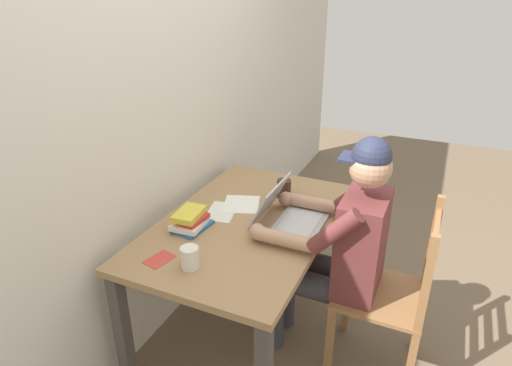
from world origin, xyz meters
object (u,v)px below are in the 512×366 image
object	(u,v)px
wooden_chair	(393,295)
coffee_mug_dark	(284,188)
book_stack_main	(191,221)
seated_person	(339,243)
landscape_photo_print	(159,259)
computer_mouse	(316,202)
laptop	(288,215)
coffee_mug_white	(190,257)
desk	(247,236)

from	to	relation	value
wooden_chair	coffee_mug_dark	bearing A→B (deg)	65.81
wooden_chair	book_stack_main	distance (m)	1.06
seated_person	landscape_photo_print	size ratio (longest dim) A/B	9.57
computer_mouse	book_stack_main	distance (m)	0.71
wooden_chair	laptop	world-z (taller)	wooden_chair
computer_mouse	coffee_mug_white	world-z (taller)	coffee_mug_white
seated_person	landscape_photo_print	world-z (taller)	seated_person
desk	seated_person	xyz separation A→B (m)	(0.03, -0.49, 0.06)
laptop	book_stack_main	world-z (taller)	laptop
wooden_chair	computer_mouse	distance (m)	0.63
desk	laptop	distance (m)	0.26
desk	laptop	size ratio (longest dim) A/B	3.96
desk	laptop	world-z (taller)	laptop
coffee_mug_dark	coffee_mug_white	bearing A→B (deg)	171.53
landscape_photo_print	coffee_mug_white	bearing A→B (deg)	-73.81
seated_person	landscape_photo_print	distance (m)	0.86
coffee_mug_white	laptop	bearing A→B (deg)	-25.17
laptop	landscape_photo_print	distance (m)	0.68
desk	landscape_photo_print	xyz separation A→B (m)	(-0.48, 0.20, 0.09)
coffee_mug_white	seated_person	bearing A→B (deg)	-46.50
wooden_chair	book_stack_main	bearing A→B (deg)	102.76
seated_person	book_stack_main	size ratio (longest dim) A/B	6.02
book_stack_main	coffee_mug_white	bearing A→B (deg)	-148.36
wooden_chair	laptop	distance (m)	0.64
coffee_mug_dark	book_stack_main	xyz separation A→B (m)	(-0.53, 0.30, -0.01)
laptop	landscape_photo_print	xyz separation A→B (m)	(-0.54, 0.41, -0.05)
laptop	book_stack_main	xyz separation A→B (m)	(-0.25, 0.42, -0.01)
wooden_chair	laptop	bearing A→B (deg)	87.37
computer_mouse	coffee_mug_dark	size ratio (longest dim) A/B	0.84
desk	seated_person	size ratio (longest dim) A/B	1.06
coffee_mug_white	desk	bearing A→B (deg)	-5.50
seated_person	book_stack_main	xyz separation A→B (m)	(-0.22, 0.71, 0.08)
seated_person	coffee_mug_dark	world-z (taller)	seated_person
wooden_chair	coffee_mug_white	size ratio (longest dim) A/B	8.03
desk	coffee_mug_white	size ratio (longest dim) A/B	11.24
laptop	coffee_mug_dark	size ratio (longest dim) A/B	2.80
desk	coffee_mug_dark	size ratio (longest dim) A/B	11.07
seated_person	desk	bearing A→B (deg)	94.08
laptop	computer_mouse	xyz separation A→B (m)	(0.25, -0.07, -0.03)
landscape_photo_print	laptop	bearing A→B (deg)	-24.18
wooden_chair	laptop	xyz separation A→B (m)	(0.03, 0.56, 0.31)
wooden_chair	computer_mouse	bearing A→B (deg)	60.14
landscape_photo_print	desk	bearing A→B (deg)	-10.12
computer_mouse	wooden_chair	bearing A→B (deg)	-119.86
book_stack_main	coffee_mug_dark	bearing A→B (deg)	-28.93
laptop	landscape_photo_print	size ratio (longest dim) A/B	2.56
seated_person	landscape_photo_print	xyz separation A→B (m)	(-0.51, 0.69, 0.03)
landscape_photo_print	wooden_chair	bearing A→B (deg)	-49.23
desk	landscape_photo_print	size ratio (longest dim) A/B	10.11
wooden_chair	computer_mouse	xyz separation A→B (m)	(0.28, 0.49, 0.27)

